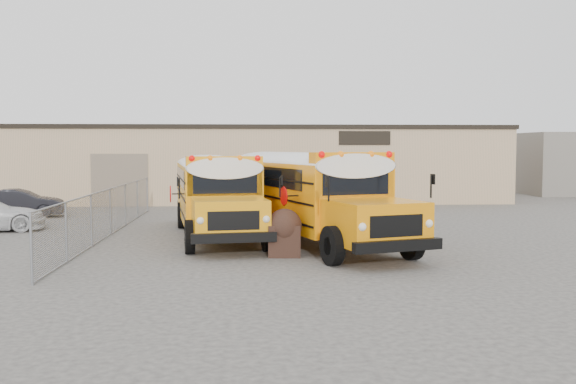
{
  "coord_description": "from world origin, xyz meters",
  "views": [
    {
      "loc": [
        -0.73,
        -21.79,
        3.37
      ],
      "look_at": [
        0.84,
        3.43,
        1.6
      ],
      "focal_mm": 40.0,
      "sensor_mm": 36.0,
      "label": 1
    }
  ],
  "objects": [
    {
      "name": "warehouse",
      "position": [
        -0.0,
        19.99,
        2.37
      ],
      "size": [
        30.2,
        10.2,
        4.67
      ],
      "color": "tan",
      "rests_on": "ground"
    },
    {
      "name": "car_dark",
      "position": [
        -11.7,
        9.59,
        0.68
      ],
      "size": [
        4.31,
        2.13,
        1.36
      ],
      "primitive_type": "imported",
      "rotation": [
        0.0,
        0.0,
        1.74
      ],
      "color": "black",
      "rests_on": "ground"
    },
    {
      "name": "school_bus_left",
      "position": [
        -2.88,
        9.31,
        1.8
      ],
      "size": [
        4.05,
        10.87,
        3.1
      ],
      "color": "#F99F11",
      "rests_on": "ground"
    },
    {
      "name": "tarp_bundle",
      "position": [
        0.39,
        -2.14,
        0.75
      ],
      "size": [
        1.08,
        1.08,
        1.47
      ],
      "color": "black",
      "rests_on": "ground"
    },
    {
      "name": "ground",
      "position": [
        0.0,
        0.0,
        0.0
      ],
      "size": [
        120.0,
        120.0,
        0.0
      ],
      "primitive_type": "plane",
      "color": "#423F3C",
      "rests_on": "ground"
    },
    {
      "name": "school_bus_right",
      "position": [
        -0.55,
        7.37,
        1.88
      ],
      "size": [
        5.94,
        11.42,
        3.26
      ],
      "color": "orange",
      "rests_on": "ground"
    },
    {
      "name": "chainlink_fence",
      "position": [
        -6.0,
        3.0,
        0.9
      ],
      "size": [
        0.07,
        18.07,
        1.81
      ],
      "color": "gray",
      "rests_on": "ground"
    }
  ]
}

